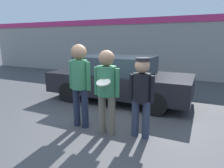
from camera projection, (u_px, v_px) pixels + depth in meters
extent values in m
plane|color=#3F3F42|center=(102.00, 128.00, 4.44)|extent=(56.00, 56.00, 0.00)
cube|color=gray|center=(163.00, 48.00, 9.97)|extent=(24.00, 0.18, 3.00)
cube|color=#CC2D6B|center=(165.00, 20.00, 9.58)|extent=(24.00, 0.04, 0.30)
cylinder|color=#1E2338|center=(77.00, 107.00, 4.48)|extent=(0.15, 0.15, 0.88)
cylinder|color=#1E2338|center=(85.00, 108.00, 4.39)|extent=(0.15, 0.15, 0.88)
cylinder|color=#33724C|center=(80.00, 75.00, 4.27)|extent=(0.35, 0.35, 0.62)
cylinder|color=#33724C|center=(71.00, 75.00, 4.37)|extent=(0.09, 0.09, 0.60)
cylinder|color=#33724C|center=(88.00, 76.00, 4.19)|extent=(0.09, 0.09, 0.60)
sphere|color=#8C664C|center=(79.00, 52.00, 4.17)|extent=(0.33, 0.33, 0.33)
cylinder|color=#665B4C|center=(102.00, 114.00, 4.15)|extent=(0.15, 0.15, 0.83)
cylinder|color=#665B4C|center=(112.00, 115.00, 4.06)|extent=(0.15, 0.15, 0.83)
cylinder|color=#33724C|center=(107.00, 81.00, 3.95)|extent=(0.38, 0.38, 0.59)
cylinder|color=#33724C|center=(96.00, 81.00, 4.05)|extent=(0.09, 0.09, 0.57)
cylinder|color=#33724C|center=(117.00, 83.00, 3.86)|extent=(0.09, 0.09, 0.57)
sphere|color=#8C664C|center=(106.00, 58.00, 3.86)|extent=(0.31, 0.31, 0.31)
cylinder|color=silver|center=(103.00, 82.00, 3.68)|extent=(0.27, 0.26, 0.10)
cylinder|color=#2D3347|center=(135.00, 118.00, 4.02)|extent=(0.15, 0.15, 0.76)
cylinder|color=#2D3347|center=(146.00, 120.00, 3.93)|extent=(0.15, 0.15, 0.76)
cylinder|color=black|center=(142.00, 87.00, 3.83)|extent=(0.33, 0.33, 0.54)
cylinder|color=black|center=(132.00, 87.00, 3.92)|extent=(0.09, 0.09, 0.52)
cylinder|color=black|center=(152.00, 89.00, 3.75)|extent=(0.09, 0.09, 0.52)
sphere|color=tan|center=(142.00, 66.00, 3.74)|extent=(0.28, 0.28, 0.28)
cylinder|color=black|center=(143.00, 59.00, 3.71)|extent=(0.26, 0.26, 0.06)
cube|color=black|center=(119.00, 83.00, 6.34)|extent=(4.39, 1.81, 0.62)
cube|color=#28333D|center=(117.00, 65.00, 6.25)|extent=(2.29, 1.55, 0.52)
cylinder|color=black|center=(167.00, 90.00, 6.55)|extent=(0.62, 0.22, 0.62)
cylinder|color=black|center=(156.00, 104.00, 5.12)|extent=(0.62, 0.22, 0.62)
cylinder|color=black|center=(95.00, 82.00, 7.67)|extent=(0.62, 0.22, 0.62)
cylinder|color=black|center=(69.00, 92.00, 6.24)|extent=(0.62, 0.22, 0.62)
sphere|color=#2D6B33|center=(112.00, 67.00, 10.60)|extent=(1.01, 1.01, 1.01)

